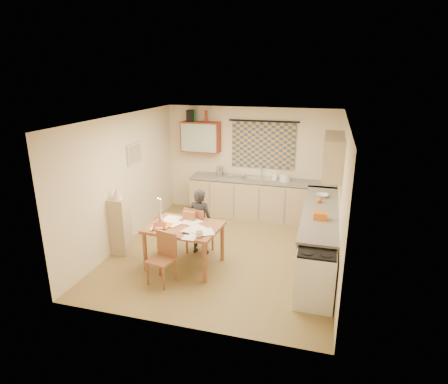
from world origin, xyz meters
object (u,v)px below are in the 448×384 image
(counter_back, at_px, (261,199))
(person, at_px, (200,221))
(shelf_stand, at_px, (120,226))
(dining_table, at_px, (185,246))
(stove, at_px, (315,277))
(chair_far, at_px, (199,238))
(counter_right, at_px, (319,234))

(counter_back, height_order, person, person)
(shelf_stand, bearing_deg, counter_back, 48.79)
(dining_table, distance_m, shelf_stand, 1.34)
(stove, relative_size, dining_table, 0.67)
(shelf_stand, bearing_deg, chair_far, 16.45)
(counter_right, height_order, chair_far, counter_right)
(counter_back, distance_m, person, 2.22)
(person, xyz_separation_m, shelf_stand, (-1.41, -0.41, -0.09))
(chair_far, relative_size, person, 0.73)
(counter_right, relative_size, dining_table, 2.31)
(counter_right, bearing_deg, stove, -90.00)
(counter_back, xyz_separation_m, counter_right, (1.36, -1.65, -0.00))
(stove, distance_m, person, 2.40)
(dining_table, relative_size, chair_far, 1.40)
(shelf_stand, bearing_deg, dining_table, -5.90)
(dining_table, distance_m, person, 0.61)
(dining_table, height_order, person, person)
(counter_right, distance_m, dining_table, 2.43)
(counter_right, relative_size, stove, 3.43)
(stove, height_order, chair_far, chair_far)
(counter_right, bearing_deg, person, -168.58)
(counter_back, bearing_deg, chair_far, -110.78)
(shelf_stand, bearing_deg, person, 16.14)
(counter_back, height_order, shelf_stand, shelf_stand)
(chair_far, distance_m, person, 0.34)
(counter_right, xyz_separation_m, dining_table, (-2.22, -0.97, -0.07))
(counter_back, height_order, chair_far, counter_back)
(chair_far, bearing_deg, counter_right, -156.71)
(person, bearing_deg, counter_back, -109.22)
(stove, height_order, person, person)
(dining_table, xyz_separation_m, chair_far, (0.07, 0.55, -0.10))
(counter_back, height_order, stove, counter_back)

